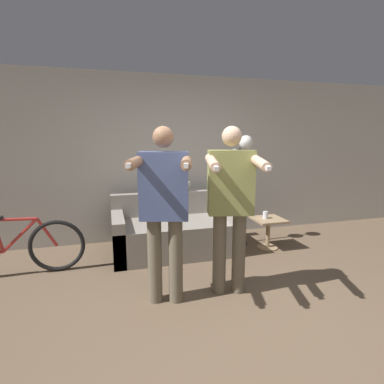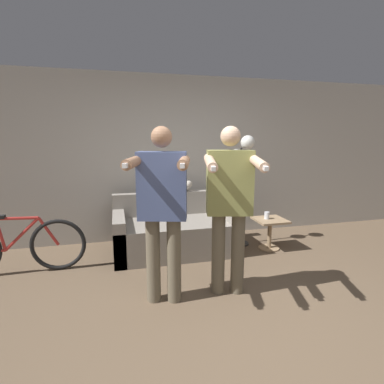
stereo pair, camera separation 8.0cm
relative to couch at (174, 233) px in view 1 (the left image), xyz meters
name	(u,v)px [view 1 (the left image)]	position (x,y,z in m)	size (l,w,h in m)	color
ground_plane	(238,324)	(0.18, -1.87, -0.28)	(16.00, 16.00, 0.00)	brown
wall_back	(175,159)	(0.18, 0.68, 1.02)	(10.00, 0.05, 2.60)	#B7B2A8
couch	(174,233)	(0.00, 0.00, 0.00)	(1.73, 0.92, 0.81)	gray
person_left	(164,204)	(-0.37, -1.32, 0.73)	(0.64, 0.77, 1.74)	#6B604C
person_right	(231,200)	(0.31, -1.32, 0.74)	(0.62, 0.76, 1.75)	#6B604C
cat	(179,187)	(0.16, 0.36, 0.61)	(0.49, 0.15, 0.17)	#B7AD9E
floor_lamp	(240,161)	(1.03, 0.05, 1.01)	(0.39, 0.31, 1.67)	black
side_table	(268,227)	(1.38, -0.25, 0.05)	(0.44, 0.44, 0.45)	#A38460
cup	(265,215)	(1.34, -0.23, 0.23)	(0.08, 0.08, 0.10)	silver
bicycle	(14,248)	(-2.00, -0.26, 0.06)	(1.60, 0.07, 0.74)	black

